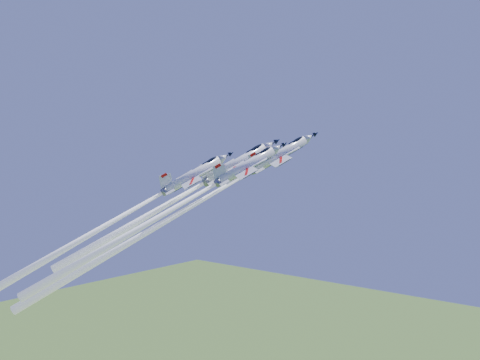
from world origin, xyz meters
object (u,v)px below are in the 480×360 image
Objects in this scene: jet_right at (166,213)px; jet_lead at (180,213)px; jet_left at (177,199)px; jet_slot at (110,223)px.

jet_lead is at bearing 152.26° from jet_right.
jet_slot is at bearing -75.06° from jet_left.
jet_slot is (-11.58, -2.45, -2.34)m from jet_right.
jet_left is (-3.78, 2.75, 2.11)m from jet_lead.
jet_left is 12.15m from jet_right.
jet_lead is at bearing 83.39° from jet_slot.
jet_slot is at bearing -96.61° from jet_lead.
jet_lead reaches higher than jet_left.
jet_lead reaches higher than jet_slot.
jet_left is 13.21m from jet_slot.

